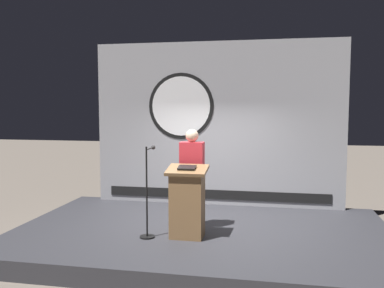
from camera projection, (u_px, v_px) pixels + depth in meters
The scene contains 6 objects.
ground_plane at pixel (202, 246), 7.21m from camera, with size 40.00×40.00×0.00m, color #6B6056.
stage_platform at pixel (202, 237), 7.19m from camera, with size 6.40×4.00×0.30m, color #333338.
banner_display at pixel (216, 124), 8.83m from camera, with size 5.28×0.12×3.46m.
podium at pixel (187, 202), 6.67m from camera, with size 0.64×0.50×1.17m.
speaker_person at pixel (192, 178), 7.11m from camera, with size 0.40×0.26×1.72m.
microphone_stand at pixel (148, 205), 6.70m from camera, with size 0.24×0.54×1.47m.
Camera 1 is at (1.18, -6.92, 2.41)m, focal length 38.94 mm.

